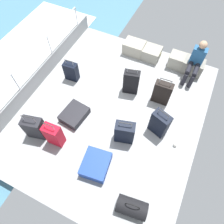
% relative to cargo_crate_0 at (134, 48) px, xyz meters
% --- Properties ---
extents(ground_plane, '(4.40, 5.20, 0.06)m').
position_rel_cargo_crate_0_xyz_m(ground_plane, '(0.30, -2.16, -0.22)').
color(ground_plane, '#939699').
extents(gunwale_port, '(0.06, 5.20, 0.45)m').
position_rel_cargo_crate_0_xyz_m(gunwale_port, '(-1.87, -2.16, 0.04)').
color(gunwale_port, '#939699').
rests_on(gunwale_port, ground_plane).
extents(railing_port, '(0.04, 4.20, 1.02)m').
position_rel_cargo_crate_0_xyz_m(railing_port, '(-1.87, -2.16, 0.59)').
color(railing_port, silver).
rests_on(railing_port, ground_plane).
extents(sea_wake, '(12.00, 12.00, 0.01)m').
position_rel_cargo_crate_0_xyz_m(sea_wake, '(-3.30, -2.16, -0.53)').
color(sea_wake, teal).
rests_on(sea_wake, ground_plane).
extents(cargo_crate_0, '(0.64, 0.45, 0.37)m').
position_rel_cargo_crate_0_xyz_m(cargo_crate_0, '(0.00, 0.00, 0.00)').
color(cargo_crate_0, '#9E9989').
rests_on(cargo_crate_0, ground_plane).
extents(cargo_crate_1, '(0.54, 0.48, 0.34)m').
position_rel_cargo_crate_0_xyz_m(cargo_crate_1, '(0.56, 0.01, -0.01)').
color(cargo_crate_1, gray).
rests_on(cargo_crate_1, ground_plane).
extents(cargo_crate_2, '(0.63, 0.40, 0.40)m').
position_rel_cargo_crate_0_xyz_m(cargo_crate_2, '(1.39, 0.02, 0.01)').
color(cargo_crate_2, gray).
rests_on(cargo_crate_2, ground_plane).
extents(cargo_crate_3, '(0.59, 0.40, 0.41)m').
position_rel_cargo_crate_0_xyz_m(cargo_crate_3, '(1.78, -0.03, 0.02)').
color(cargo_crate_3, gray).
rests_on(cargo_crate_3, ground_plane).
extents(passenger_seated, '(0.34, 0.66, 1.11)m').
position_rel_cargo_crate_0_xyz_m(passenger_seated, '(1.78, -0.21, 0.40)').
color(passenger_seated, '#26598C').
rests_on(passenger_seated, ground_plane).
extents(suitcase_0, '(0.38, 0.24, 0.68)m').
position_rel_cargo_crate_0_xyz_m(suitcase_0, '(-1.15, -1.69, 0.09)').
color(suitcase_0, black).
rests_on(suitcase_0, ground_plane).
extents(suitcase_1, '(0.45, 0.22, 0.85)m').
position_rel_cargo_crate_0_xyz_m(suitcase_1, '(1.30, -1.37, 0.15)').
color(suitcase_1, black).
rests_on(suitcase_1, ground_plane).
extents(suitcase_2, '(0.44, 0.30, 0.82)m').
position_rel_cargo_crate_0_xyz_m(suitcase_2, '(0.48, -1.40, 0.17)').
color(suitcase_2, black).
rests_on(suitcase_2, ground_plane).
extents(suitcase_3, '(0.38, 0.24, 0.84)m').
position_rel_cargo_crate_0_xyz_m(suitcase_3, '(-0.49, -3.50, 0.15)').
color(suitcase_3, '#B70C1E').
rests_on(suitcase_3, ground_plane).
extents(suitcase_4, '(0.63, 0.70, 0.26)m').
position_rel_cargo_crate_0_xyz_m(suitcase_4, '(0.61, -3.63, -0.06)').
color(suitcase_4, navy).
rests_on(suitcase_4, ground_plane).
extents(suitcase_5, '(0.59, 0.70, 0.20)m').
position_rel_cargo_crate_0_xyz_m(suitcase_5, '(-0.45, -2.75, -0.09)').
color(suitcase_5, black).
rests_on(suitcase_5, ground_plane).
extents(suitcase_6, '(0.47, 0.36, 0.83)m').
position_rel_cargo_crate_0_xyz_m(suitcase_6, '(1.52, -2.22, 0.16)').
color(suitcase_6, black).
rests_on(suitcase_6, ground_plane).
extents(suitcase_7, '(0.49, 0.35, 0.76)m').
position_rel_cargo_crate_0_xyz_m(suitcase_7, '(0.89, -2.76, 0.13)').
color(suitcase_7, black).
rests_on(suitcase_7, ground_plane).
extents(suitcase_8, '(0.49, 0.35, 0.83)m').
position_rel_cargo_crate_0_xyz_m(suitcase_8, '(-0.98, -3.52, 0.13)').
color(suitcase_8, black).
rests_on(suitcase_8, ground_plane).
extents(duffel_bag, '(0.63, 0.41, 0.49)m').
position_rel_cargo_crate_0_xyz_m(duffel_bag, '(1.63, -4.08, -0.01)').
color(duffel_bag, black).
rests_on(duffel_bag, ground_plane).
extents(paper_cup, '(0.08, 0.08, 0.10)m').
position_rel_cargo_crate_0_xyz_m(paper_cup, '(2.03, -2.42, -0.14)').
color(paper_cup, white).
rests_on(paper_cup, ground_plane).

